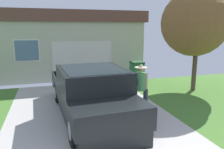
% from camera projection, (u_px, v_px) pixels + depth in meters
% --- Properties ---
extents(pickup_truck, '(2.30, 5.50, 1.61)m').
position_uv_depth(pickup_truck, '(92.00, 95.00, 6.95)').
color(pickup_truck, black).
rests_on(pickup_truck, ground).
extents(person_with_hat, '(0.49, 0.41, 1.69)m').
position_uv_depth(person_with_hat, '(141.00, 86.00, 7.15)').
color(person_with_hat, '#333842').
rests_on(person_with_hat, ground).
extents(handbag, '(0.34, 0.22, 0.42)m').
position_uv_depth(handbag, '(146.00, 113.00, 7.12)').
color(handbag, '#B24C56').
rests_on(handbag, ground).
extents(house_with_garage, '(10.00, 6.45, 3.75)m').
position_uv_depth(house_with_garage, '(55.00, 43.00, 14.24)').
color(house_with_garage, '#B6B99E').
rests_on(house_with_garage, ground).
extents(front_yard_tree, '(3.30, 3.18, 4.42)m').
position_uv_depth(front_yard_tree, '(196.00, 24.00, 9.63)').
color(front_yard_tree, brown).
rests_on(front_yard_tree, ground).
extents(wheeled_trash_bin, '(0.60, 0.72, 1.09)m').
position_uv_depth(wheeled_trash_bin, '(137.00, 71.00, 11.70)').
color(wheeled_trash_bin, '#286B38').
rests_on(wheeled_trash_bin, ground).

